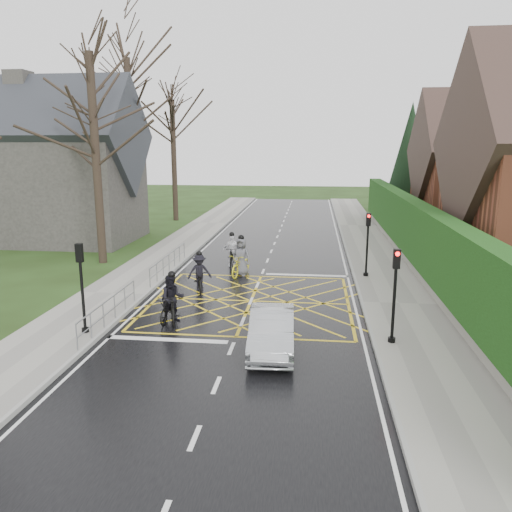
% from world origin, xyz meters
% --- Properties ---
extents(ground, '(120.00, 120.00, 0.00)m').
position_xyz_m(ground, '(0.00, 0.00, 0.00)').
color(ground, black).
rests_on(ground, ground).
extents(road, '(9.00, 80.00, 0.01)m').
position_xyz_m(road, '(0.00, 0.00, 0.01)').
color(road, black).
rests_on(road, ground).
extents(sidewalk_right, '(3.00, 80.00, 0.15)m').
position_xyz_m(sidewalk_right, '(6.00, 0.00, 0.07)').
color(sidewalk_right, gray).
rests_on(sidewalk_right, ground).
extents(sidewalk_left, '(3.00, 80.00, 0.15)m').
position_xyz_m(sidewalk_left, '(-6.00, 0.00, 0.07)').
color(sidewalk_left, gray).
rests_on(sidewalk_left, ground).
extents(stone_wall, '(0.50, 38.00, 0.70)m').
position_xyz_m(stone_wall, '(7.75, 6.00, 0.35)').
color(stone_wall, slate).
rests_on(stone_wall, ground).
extents(hedge, '(0.90, 38.00, 2.80)m').
position_xyz_m(hedge, '(7.75, 6.00, 2.10)').
color(hedge, '#16340E').
rests_on(hedge, stone_wall).
extents(house_far, '(9.80, 8.80, 10.30)m').
position_xyz_m(house_far, '(14.75, 18.00, 4.36)').
color(house_far, brown).
rests_on(house_far, ground).
extents(conifer, '(4.60, 4.60, 10.00)m').
position_xyz_m(conifer, '(10.75, 26.00, 4.99)').
color(conifer, black).
rests_on(conifer, ground).
extents(church, '(8.80, 7.80, 11.00)m').
position_xyz_m(church, '(-13.54, 12.00, 4.93)').
color(church, '#2D2B28').
rests_on(church, ground).
extents(tree_near, '(9.24, 9.24, 11.44)m').
position_xyz_m(tree_near, '(-9.00, 6.00, 7.91)').
color(tree_near, black).
rests_on(tree_near, ground).
extents(tree_mid, '(10.08, 10.08, 12.48)m').
position_xyz_m(tree_mid, '(-10.00, 14.00, 8.63)').
color(tree_mid, black).
rests_on(tree_mid, ground).
extents(tree_far, '(8.40, 8.40, 10.40)m').
position_xyz_m(tree_far, '(-9.30, 22.00, 7.19)').
color(tree_far, black).
rests_on(tree_far, ground).
extents(railing_south, '(0.05, 5.04, 1.03)m').
position_xyz_m(railing_south, '(-4.65, -3.50, 0.78)').
color(railing_south, slate).
rests_on(railing_south, ground).
extents(railing_north, '(0.05, 6.04, 1.03)m').
position_xyz_m(railing_north, '(-4.65, 4.00, 0.79)').
color(railing_north, slate).
rests_on(railing_north, ground).
extents(traffic_light_ne, '(0.24, 0.31, 3.21)m').
position_xyz_m(traffic_light_ne, '(5.10, 4.20, 1.66)').
color(traffic_light_ne, black).
rests_on(traffic_light_ne, ground).
extents(traffic_light_se, '(0.24, 0.31, 3.21)m').
position_xyz_m(traffic_light_se, '(5.10, -4.20, 1.66)').
color(traffic_light_se, black).
rests_on(traffic_light_se, ground).
extents(traffic_light_sw, '(0.24, 0.31, 3.21)m').
position_xyz_m(traffic_light_sw, '(-5.10, -4.50, 1.66)').
color(traffic_light_sw, black).
rests_on(traffic_light_sw, ground).
extents(cyclist_rear, '(0.67, 1.77, 1.70)m').
position_xyz_m(cyclist_rear, '(-2.73, -2.61, 0.55)').
color(cyclist_rear, black).
rests_on(cyclist_rear, ground).
extents(cyclist_back, '(1.13, 1.99, 1.92)m').
position_xyz_m(cyclist_back, '(-2.53, -2.80, 0.73)').
color(cyclist_back, black).
rests_on(cyclist_back, ground).
extents(cyclist_mid, '(1.20, 1.95, 1.79)m').
position_xyz_m(cyclist_mid, '(-2.48, 1.32, 0.66)').
color(cyclist_mid, black).
rests_on(cyclist_mid, ground).
extents(cyclist_front, '(1.04, 1.90, 1.87)m').
position_xyz_m(cyclist_front, '(-1.77, 5.90, 0.69)').
color(cyclist_front, black).
rests_on(cyclist_front, ground).
extents(cyclist_lead, '(1.24, 2.23, 2.05)m').
position_xyz_m(cyclist_lead, '(-1.01, 4.10, 0.71)').
color(cyclist_lead, gold).
rests_on(cyclist_lead, ground).
extents(car, '(1.58, 4.00, 1.30)m').
position_xyz_m(car, '(1.28, -4.92, 0.65)').
color(car, '#A8ABAF').
rests_on(car, ground).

